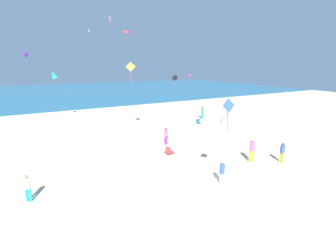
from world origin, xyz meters
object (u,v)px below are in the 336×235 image
Objects in this scene: person_1 at (282,151)px; kite_black at (175,78)px; kite_orange at (131,67)px; kite_green at (89,30)px; person_6 at (252,149)px; kite_red at (126,31)px; kite_pink at (110,18)px; kite_teal at (54,75)px; person_4 at (27,186)px; kite_magenta at (190,75)px; person_0 at (166,135)px; kite_blue at (229,107)px; beach_chair_near_camera at (169,151)px; beach_chair_far_right at (198,121)px; kite_purple at (26,55)px; person_2 at (202,111)px; person_5 at (222,171)px.

person_1 is 0.78× the size of kite_black.
kite_green is at bearing 93.41° from kite_orange.
kite_green is (-6.53, 27.39, 11.35)m from person_6.
kite_orange is 2.05× the size of kite_green.
kite_orange is 15.10m from kite_red.
kite_black is 12.37m from kite_pink.
kite_pink is at bearing 12.05° from kite_teal.
person_4 is at bearing -136.84° from kite_black.
kite_magenta reaches higher than person_1.
person_0 is at bearing -69.05° from kite_orange.
kite_red is (4.84, -3.61, -0.31)m from kite_green.
kite_magenta is at bearing 61.99° from kite_blue.
kite_teal is at bearing 168.29° from kite_magenta.
person_4 is 1.46× the size of kite_pink.
kite_magenta is 12.93m from kite_orange.
kite_magenta is at bearing 119.44° from person_0.
beach_chair_near_camera is 26.43m from kite_green.
beach_chair_far_right is at bearing -57.77° from kite_pink.
kite_pink is (-7.28, 11.54, 13.00)m from beach_chair_far_right.
kite_purple is (-17.25, 29.14, 7.56)m from person_1.
kite_black is 2.12× the size of kite_green.
kite_teal is (-15.02, 9.89, 5.47)m from beach_chair_far_right.
kite_red reaches higher than person_2.
person_2 is 1.14× the size of kite_teal.
kite_purple is 1.25× the size of kite_red.
kite_magenta is at bearing -41.36° from kite_green.
kite_pink is at bearing -138.29° from beach_chair_far_right.
kite_purple is at bearing 110.66° from kite_blue.
beach_chair_far_right is at bearing -113.95° from kite_magenta.
person_4 is (-9.90, -3.97, -0.05)m from person_0.
person_2 is 1.15× the size of kite_red.
kite_pink is (11.00, -6.02, 4.85)m from kite_purple.
kite_purple reaches higher than beach_chair_near_camera.
kite_black reaches higher than beach_chair_far_right.
kite_black is (8.27, 20.27, 4.22)m from person_5.
beach_chair_near_camera is 0.41× the size of kite_blue.
kite_blue reaches higher than beach_chair_near_camera.
kite_purple is (-9.92, 17.87, 1.76)m from kite_orange.
person_6 is at bearing 22.38° from kite_blue.
person_5 is 32.45m from kite_purple.
kite_pink reaches higher than kite_purple.
kite_green is (-8.36, 28.46, 11.50)m from person_1.
kite_orange is 1.01× the size of kite_purple.
person_4 is at bearing 104.29° from person_2.
person_2 is 21.22m from person_4.
kite_pink is at bearing -139.20° from person_6.
person_0 is 1.03× the size of kite_teal.
person_6 is 1.14× the size of kite_magenta.
kite_purple reaches higher than person_0.
person_0 is 1.06× the size of person_4.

